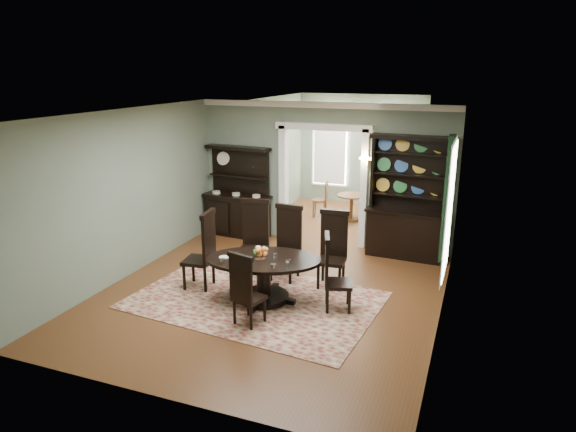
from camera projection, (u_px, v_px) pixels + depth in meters
name	position (u px, v px, depth m)	size (l,w,h in m)	color
room	(269.00, 204.00, 8.21)	(5.51, 6.01, 3.01)	brown
parlor	(352.00, 155.00, 13.15)	(3.51, 3.50, 3.01)	brown
doorway_trim	(323.00, 169.00, 10.85)	(2.08, 0.25, 2.57)	white
right_window	(448.00, 205.00, 8.07)	(0.15, 1.47, 2.12)	white
wall_sconce	(366.00, 160.00, 10.31)	(0.27, 0.21, 0.21)	#C28733
rug	(255.00, 300.00, 8.42)	(3.91, 2.56, 0.01)	maroon
dining_table	(264.00, 271.00, 8.29)	(2.11, 2.11, 0.73)	black
centerpiece	(260.00, 256.00, 8.16)	(1.24, 0.80, 0.20)	white
chair_far_left	(255.00, 235.00, 9.35)	(0.59, 0.57, 1.40)	black
chair_far_mid	(287.00, 240.00, 9.18)	(0.52, 0.49, 1.34)	black
chair_far_right	(333.00, 246.00, 8.87)	(0.53, 0.51, 1.33)	black
chair_end_left	(204.00, 248.00, 8.71)	(0.54, 0.57, 1.38)	black
chair_end_right	(332.00, 271.00, 7.94)	(0.55, 0.56, 1.23)	black
chair_near	(245.00, 288.00, 7.43)	(0.51, 0.50, 1.15)	black
sideboard	(238.00, 205.00, 11.55)	(1.58, 0.68, 2.02)	black
welsh_dresser	(406.00, 214.00, 10.19)	(1.59, 0.67, 2.43)	black
parlor_table	(351.00, 204.00, 12.71)	(0.71, 0.71, 0.66)	brown
parlor_chair_left	(322.00, 198.00, 12.98)	(0.40, 0.39, 0.92)	brown
parlor_chair_right	(368.00, 203.00, 12.50)	(0.40, 0.39, 0.93)	brown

